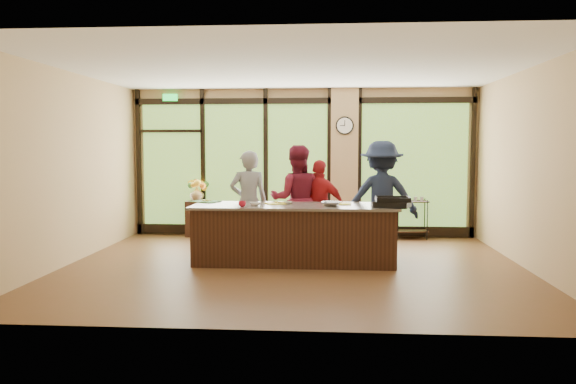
# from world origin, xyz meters

# --- Properties ---
(floor) EXTENTS (7.00, 7.00, 0.00)m
(floor) POSITION_xyz_m (0.00, 0.00, 0.00)
(floor) COLOR brown
(floor) RESTS_ON ground
(ceiling) EXTENTS (7.00, 7.00, 0.00)m
(ceiling) POSITION_xyz_m (0.00, 0.00, 3.00)
(ceiling) COLOR silver
(ceiling) RESTS_ON back_wall
(back_wall) EXTENTS (7.00, 0.00, 7.00)m
(back_wall) POSITION_xyz_m (0.00, 3.00, 1.50)
(back_wall) COLOR tan
(back_wall) RESTS_ON floor
(left_wall) EXTENTS (0.00, 6.00, 6.00)m
(left_wall) POSITION_xyz_m (-3.50, 0.00, 1.50)
(left_wall) COLOR tan
(left_wall) RESTS_ON floor
(right_wall) EXTENTS (0.00, 6.00, 6.00)m
(right_wall) POSITION_xyz_m (3.50, 0.00, 1.50)
(right_wall) COLOR tan
(right_wall) RESTS_ON floor
(window_wall) EXTENTS (6.90, 0.12, 3.00)m
(window_wall) POSITION_xyz_m (0.16, 2.95, 1.39)
(window_wall) COLOR tan
(window_wall) RESTS_ON floor
(island_base) EXTENTS (3.10, 1.00, 0.88)m
(island_base) POSITION_xyz_m (0.00, 0.30, 0.44)
(island_base) COLOR black
(island_base) RESTS_ON floor
(countertop) EXTENTS (3.20, 1.10, 0.04)m
(countertop) POSITION_xyz_m (0.00, 0.30, 0.90)
(countertop) COLOR #6C6359
(countertop) RESTS_ON island_base
(wall_clock) EXTENTS (0.36, 0.04, 0.36)m
(wall_clock) POSITION_xyz_m (0.85, 2.87, 2.25)
(wall_clock) COLOR black
(wall_clock) RESTS_ON window_wall
(cook_left) EXTENTS (0.72, 0.55, 1.77)m
(cook_left) POSITION_xyz_m (-0.82, 0.98, 0.88)
(cook_left) COLOR slate
(cook_left) RESTS_ON floor
(cook_midleft) EXTENTS (0.96, 0.77, 1.86)m
(cook_midleft) POSITION_xyz_m (-0.02, 1.11, 0.93)
(cook_midleft) COLOR maroon
(cook_midleft) RESTS_ON floor
(cook_midright) EXTENTS (1.02, 0.71, 1.61)m
(cook_midright) POSITION_xyz_m (0.39, 1.16, 0.80)
(cook_midright) COLOR #A91A1F
(cook_midright) RESTS_ON floor
(cook_right) EXTENTS (1.25, 0.72, 1.93)m
(cook_right) POSITION_xyz_m (1.43, 1.12, 0.97)
(cook_right) COLOR #192137
(cook_right) RESTS_ON floor
(roasting_pan) EXTENTS (0.60, 0.53, 0.09)m
(roasting_pan) POSITION_xyz_m (1.50, 0.06, 0.96)
(roasting_pan) COLOR black
(roasting_pan) RESTS_ON countertop
(mixing_bowl) EXTENTS (0.38, 0.38, 0.07)m
(mixing_bowl) POSITION_xyz_m (0.57, 0.14, 0.96)
(mixing_bowl) COLOR silver
(mixing_bowl) RESTS_ON countertop
(cutting_board_left) EXTENTS (0.52, 0.46, 0.01)m
(cutting_board_left) POSITION_xyz_m (-1.50, 0.68, 0.93)
(cutting_board_left) COLOR #337B2D
(cutting_board_left) RESTS_ON countertop
(cutting_board_center) EXTENTS (0.44, 0.40, 0.01)m
(cutting_board_center) POSITION_xyz_m (-0.28, 0.45, 0.93)
(cutting_board_center) COLOR yellow
(cutting_board_center) RESTS_ON countertop
(cutting_board_right) EXTENTS (0.45, 0.35, 0.01)m
(cutting_board_right) POSITION_xyz_m (0.67, 0.48, 0.93)
(cutting_board_right) COLOR yellow
(cutting_board_right) RESTS_ON countertop
(prep_bowl_near) EXTENTS (0.20, 0.20, 0.05)m
(prep_bowl_near) POSITION_xyz_m (-0.60, 0.10, 0.94)
(prep_bowl_near) COLOR silver
(prep_bowl_near) RESTS_ON countertop
(prep_bowl_mid) EXTENTS (0.15, 0.15, 0.04)m
(prep_bowl_mid) POSITION_xyz_m (-0.11, 0.41, 0.94)
(prep_bowl_mid) COLOR silver
(prep_bowl_mid) RESTS_ON countertop
(prep_bowl_far) EXTENTS (0.18, 0.18, 0.03)m
(prep_bowl_far) POSITION_xyz_m (0.53, 0.47, 0.94)
(prep_bowl_far) COLOR silver
(prep_bowl_far) RESTS_ON countertop
(red_ramekin) EXTENTS (0.15, 0.15, 0.09)m
(red_ramekin) POSITION_xyz_m (-0.77, -0.06, 0.97)
(red_ramekin) COLOR #AF1129
(red_ramekin) RESTS_ON countertop
(flower_stand) EXTENTS (0.45, 0.45, 0.73)m
(flower_stand) POSITION_xyz_m (-2.14, 2.75, 0.36)
(flower_stand) COLOR black
(flower_stand) RESTS_ON floor
(flower_vase) EXTENTS (0.29, 0.29, 0.30)m
(flower_vase) POSITION_xyz_m (-2.14, 2.75, 0.88)
(flower_vase) COLOR #907A4F
(flower_vase) RESTS_ON flower_stand
(bar_cart) EXTENTS (0.66, 0.43, 0.85)m
(bar_cart) POSITION_xyz_m (2.18, 2.75, 0.51)
(bar_cart) COLOR black
(bar_cart) RESTS_ON floor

